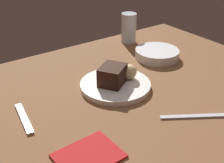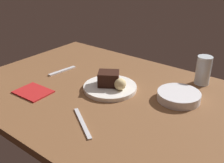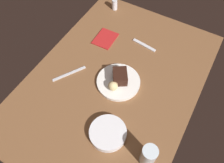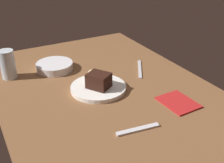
% 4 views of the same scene
% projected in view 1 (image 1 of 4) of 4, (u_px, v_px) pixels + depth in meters
% --- Properties ---
extents(dining_table, '(1.20, 0.84, 0.03)m').
position_uv_depth(dining_table, '(120.00, 95.00, 0.94)').
color(dining_table, brown).
rests_on(dining_table, ground).
extents(dessert_plate, '(0.23, 0.23, 0.02)m').
position_uv_depth(dessert_plate, '(115.00, 85.00, 0.94)').
color(dessert_plate, white).
rests_on(dessert_plate, dining_table).
extents(chocolate_cake_slice, '(0.11, 0.11, 0.06)m').
position_uv_depth(chocolate_cake_slice, '(112.00, 75.00, 0.92)').
color(chocolate_cake_slice, black).
rests_on(chocolate_cake_slice, dessert_plate).
extents(bread_roll, '(0.05, 0.05, 0.05)m').
position_uv_depth(bread_roll, '(129.00, 72.00, 0.95)').
color(bread_roll, '#DBC184').
rests_on(bread_roll, dessert_plate).
extents(water_glass, '(0.06, 0.06, 0.13)m').
position_uv_depth(water_glass, '(129.00, 28.00, 1.27)').
color(water_glass, silver).
rests_on(water_glass, dining_table).
extents(side_bowl, '(0.17, 0.17, 0.03)m').
position_uv_depth(side_bowl, '(157.00, 54.00, 1.14)').
color(side_bowl, silver).
rests_on(side_bowl, dining_table).
extents(dessert_spoon, '(0.04, 0.15, 0.01)m').
position_uv_depth(dessert_spoon, '(24.00, 118.00, 0.79)').
color(dessert_spoon, silver).
rests_on(dessert_spoon, dining_table).
extents(butter_knife, '(0.17, 0.11, 0.01)m').
position_uv_depth(butter_knife, '(194.00, 116.00, 0.80)').
color(butter_knife, silver).
rests_on(butter_knife, dining_table).
extents(folded_napkin, '(0.15, 0.12, 0.01)m').
position_uv_depth(folded_napkin, '(88.00, 156.00, 0.67)').
color(folded_napkin, '#B21E1E').
rests_on(folded_napkin, dining_table).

